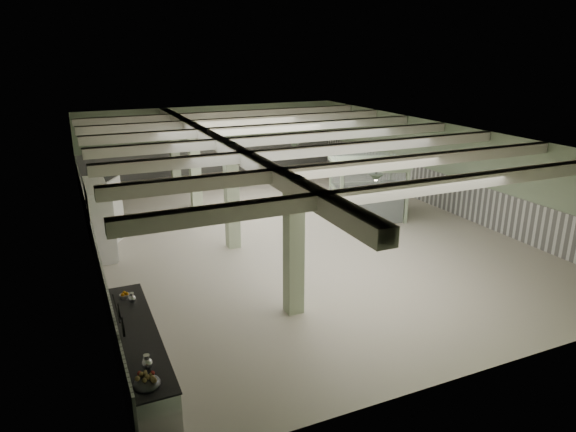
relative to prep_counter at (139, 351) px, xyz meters
name	(u,v)px	position (x,y,z in m)	size (l,w,h in m)	color
floor	(288,228)	(6.54, 7.00, -0.46)	(20.00, 20.00, 0.00)	beige
ceiling	(288,133)	(6.54, 7.00, 3.14)	(14.00, 20.00, 0.02)	white
wall_back	(213,140)	(6.54, 17.00, 1.34)	(14.00, 0.02, 3.60)	#8CA181
wall_front	(489,295)	(6.54, -3.00, 1.34)	(14.00, 0.02, 3.60)	#8CA181
wall_left	(87,204)	(-0.46, 7.00, 1.34)	(0.02, 20.00, 3.60)	#8CA181
wall_right	(439,165)	(13.54, 7.00, 1.34)	(0.02, 20.00, 3.60)	#8CA181
wainscot_left	(91,235)	(-0.43, 7.00, 0.29)	(0.05, 19.90, 1.50)	silver
wainscot_right	(436,189)	(13.52, 7.00, 0.29)	(0.05, 19.90, 1.50)	silver
wainscot_back	(214,159)	(6.54, 16.98, 0.29)	(13.90, 0.05, 1.50)	silver
girder	(221,145)	(4.04, 7.00, 2.92)	(0.45, 19.90, 0.40)	silver
beam_a	(418,188)	(6.54, -0.50, 2.96)	(13.90, 0.35, 0.32)	silver
beam_b	(361,166)	(6.54, 2.00, 2.96)	(13.90, 0.35, 0.32)	silver
beam_c	(320,151)	(6.54, 4.50, 2.96)	(13.90, 0.35, 0.32)	silver
beam_d	(288,138)	(6.54, 7.00, 2.96)	(13.90, 0.35, 0.32)	silver
beam_e	(263,129)	(6.54, 9.50, 2.96)	(13.90, 0.35, 0.32)	silver
beam_f	(242,121)	(6.54, 12.00, 2.96)	(13.90, 0.35, 0.32)	silver
beam_g	(225,115)	(6.54, 14.50, 2.96)	(13.90, 0.35, 0.32)	silver
column_a	(294,247)	(4.04, 1.00, 1.34)	(0.42, 0.42, 3.60)	beige
column_b	(232,196)	(4.04, 6.00, 1.34)	(0.42, 0.42, 3.60)	beige
column_c	(195,166)	(4.04, 11.00, 1.34)	(0.42, 0.42, 3.60)	beige
column_d	(174,150)	(4.04, 15.00, 1.34)	(0.42, 0.42, 3.60)	beige
hook_rail	(116,308)	(-0.39, -0.60, 1.39)	(0.02, 0.02, 1.20)	black
pendant_front	(376,178)	(7.04, 2.00, 2.59)	(0.44, 0.44, 0.22)	#2C3A2B
pendant_mid	(295,145)	(7.04, 7.50, 2.59)	(0.44, 0.44, 0.22)	#2C3A2B
pendant_back	(249,127)	(7.04, 12.50, 2.59)	(0.44, 0.44, 0.22)	#2C3A2B
prep_counter	(139,351)	(0.00, 0.00, 0.00)	(0.82, 4.69, 0.91)	silver
pitcher_near	(147,362)	(-0.01, -1.40, 0.59)	(0.20, 0.24, 0.30)	silver
pitcher_far	(132,298)	(0.10, 1.38, 0.57)	(0.17, 0.20, 0.25)	silver
veg_colander	(147,381)	(-0.11, -1.90, 0.55)	(0.49, 0.49, 0.22)	#3A3A3E
orange_bowl	(125,296)	(-0.03, 1.69, 0.48)	(0.24, 0.24, 0.09)	#B2B2B7
skillet_near	(123,329)	(-0.34, -1.07, 1.17)	(0.27, 0.27, 0.04)	black
skillet_far	(119,314)	(-0.34, -0.44, 1.17)	(0.23, 0.23, 0.03)	black
walkin_cooler	(100,216)	(-0.08, 7.41, 0.76)	(1.09, 2.66, 2.44)	white
guard_booth	(368,178)	(10.06, 7.05, 1.12)	(3.41, 3.13, 2.39)	#9FB691
filing_cabinet	(390,195)	(11.51, 7.48, 0.14)	(0.39, 0.55, 1.20)	#545547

